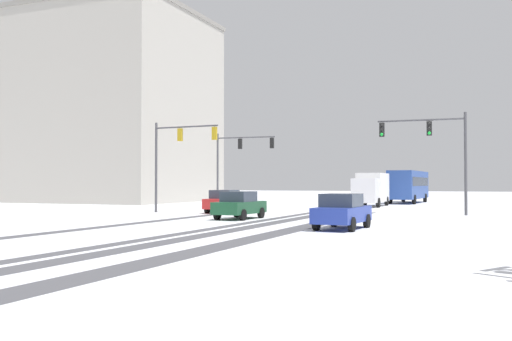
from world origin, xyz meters
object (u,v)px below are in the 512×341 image
object	(u,v)px
traffic_signal_near_right	(434,143)
bus_oncoming	(409,184)
car_red_lead	(225,201)
car_dark_green_second	(239,205)
box_truck_delivery	(371,188)
office_building_far_left_block	(100,110)
traffic_signal_near_left	(177,148)
traffic_signal_far_left	(237,155)
car_blue_third	(342,211)

from	to	relation	value
traffic_signal_near_right	bus_oncoming	distance (m)	25.92
car_red_lead	car_dark_green_second	distance (m)	7.15
box_truck_delivery	office_building_far_left_block	distance (m)	33.99
traffic_signal_near_right	car_red_lead	distance (m)	14.71
car_dark_green_second	box_truck_delivery	bearing A→B (deg)	80.70
traffic_signal_near_left	bus_oncoming	size ratio (longest dim) A/B	0.59
car_red_lead	office_building_far_left_block	size ratio (longest dim) A/B	0.17
traffic_signal_near_right	office_building_far_left_block	distance (m)	43.67
traffic_signal_far_left	traffic_signal_near_right	bearing A→B (deg)	-25.36
traffic_signal_far_left	box_truck_delivery	world-z (taller)	traffic_signal_far_left
box_truck_delivery	office_building_far_left_block	world-z (taller)	office_building_far_left_block
car_red_lead	car_dark_green_second	world-z (taller)	same
car_dark_green_second	car_blue_third	distance (m)	8.92
traffic_signal_near_right	car_red_lead	bearing A→B (deg)	-176.95
car_dark_green_second	car_blue_third	xyz separation A→B (m)	(7.39, -4.98, 0.00)
car_dark_green_second	bus_oncoming	xyz separation A→B (m)	(5.36, 32.08, 1.18)
bus_oncoming	traffic_signal_near_left	bearing A→B (deg)	-114.60
traffic_signal_near_right	traffic_signal_near_left	bearing A→B (deg)	-173.70
car_red_lead	car_blue_third	size ratio (longest dim) A/B	1.00
car_red_lead	traffic_signal_far_left	bearing A→B (deg)	109.38
traffic_signal_far_left	office_building_far_left_block	size ratio (longest dim) A/B	0.27
traffic_signal_far_left	traffic_signal_near_left	bearing A→B (deg)	-90.55
box_truck_delivery	car_blue_third	bearing A→B (deg)	-81.55
traffic_signal_near_right	office_building_far_left_block	size ratio (longest dim) A/B	0.27
car_red_lead	office_building_far_left_block	world-z (taller)	office_building_far_left_block
traffic_signal_far_left	car_dark_green_second	distance (m)	16.99
traffic_signal_near_left	car_blue_third	world-z (taller)	traffic_signal_near_left
car_dark_green_second	box_truck_delivery	xyz separation A→B (m)	(3.49, 21.30, 0.82)
box_truck_delivery	bus_oncoming	bearing A→B (deg)	80.15
traffic_signal_near_left	car_blue_third	bearing A→B (deg)	-34.16
car_blue_third	bus_oncoming	world-z (taller)	bus_oncoming
traffic_signal_near_right	office_building_far_left_block	xyz separation A→B (m)	(-39.44, 17.71, 6.18)
car_blue_third	office_building_far_left_block	xyz separation A→B (m)	(-36.48, 29.47, 9.98)
bus_oncoming	box_truck_delivery	size ratio (longest dim) A/B	1.49
car_dark_green_second	box_truck_delivery	distance (m)	21.60
traffic_signal_near_right	office_building_far_left_block	world-z (taller)	office_building_far_left_block
traffic_signal_near_right	traffic_signal_far_left	bearing A→B (deg)	154.64
traffic_signal_far_left	car_red_lead	size ratio (longest dim) A/B	1.56
traffic_signal_near_left	car_dark_green_second	xyz separation A→B (m)	(7.10, -4.85, -3.79)
traffic_signal_far_left	car_red_lead	distance (m)	10.25
traffic_signal_far_left	office_building_far_left_block	bearing A→B (deg)	156.76
traffic_signal_near_right	traffic_signal_near_left	world-z (taller)	same
car_red_lead	bus_oncoming	xyz separation A→B (m)	(9.21, 26.06, 1.18)
car_dark_green_second	bus_oncoming	bearing A→B (deg)	80.51
traffic_signal_near_right	bus_oncoming	xyz separation A→B (m)	(-4.99, 25.30, -2.62)
car_red_lead	traffic_signal_near_left	bearing A→B (deg)	-160.27
traffic_signal_near_left	box_truck_delivery	world-z (taller)	traffic_signal_near_left
traffic_signal_near_right	car_dark_green_second	distance (m)	12.94
car_blue_third	box_truck_delivery	xyz separation A→B (m)	(-3.90, 26.29, 0.82)
traffic_signal_near_left	bus_oncoming	world-z (taller)	traffic_signal_near_left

